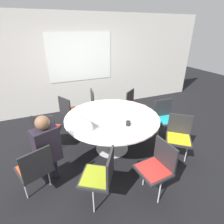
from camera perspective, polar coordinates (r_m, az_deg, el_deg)
ground_plane at (r=3.78m, az=0.00°, el=-11.70°), size 16.00×16.00×0.00m
wall_back at (r=5.28m, az=-10.10°, el=15.09°), size 8.00×0.07×2.70m
conference_table at (r=3.43m, az=0.00°, el=-3.22°), size 1.82×1.82×0.75m
chair_0 at (r=2.79m, az=-23.82°, el=-16.17°), size 0.56×0.55×0.88m
chair_1 at (r=2.48m, az=-3.64°, el=-19.56°), size 0.59×0.60×0.88m
chair_2 at (r=2.68m, az=14.53°, el=-16.45°), size 0.46×0.47×0.88m
chair_3 at (r=3.46m, az=20.98°, el=-6.84°), size 0.61×0.60×0.88m
chair_4 at (r=4.05m, az=16.98°, el=-1.32°), size 0.48×0.46×0.88m
chair_5 at (r=4.52m, az=7.29°, el=2.56°), size 0.60×0.60×0.88m
chair_6 at (r=4.57m, az=-4.76°, el=2.96°), size 0.48×0.50×0.88m
chair_7 at (r=4.27m, az=-13.62°, el=0.59°), size 0.57×0.58×0.88m
chair_8 at (r=3.62m, az=-20.43°, el=-5.20°), size 0.56×0.55×0.88m
person_0 at (r=2.79m, az=-20.59°, el=-10.46°), size 0.41×0.34×1.23m
laptop at (r=3.05m, az=-7.31°, el=-3.81°), size 0.35×0.39×0.21m
coffee_cup at (r=3.07m, az=5.30°, el=-3.70°), size 0.09×0.09×0.08m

